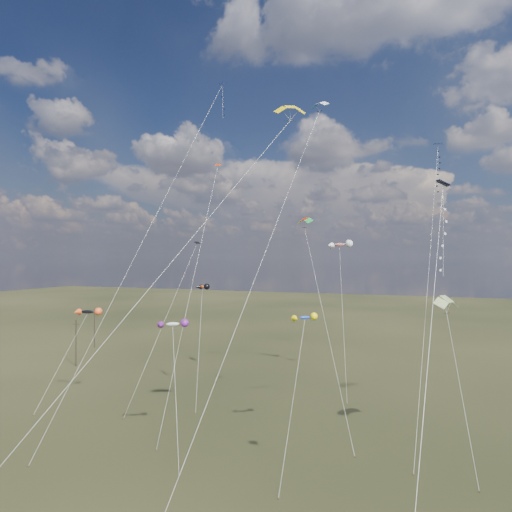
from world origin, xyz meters
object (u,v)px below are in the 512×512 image
(parafoil_yellow, at_px, (289,108))
(novelty_black_orange, at_px, (87,312))
(utility_pole_far, at_px, (94,328))
(diamond_black_high, at_px, (437,179))
(utility_pole_near, at_px, (76,342))

(parafoil_yellow, relative_size, novelty_black_orange, 2.70)
(utility_pole_far, bearing_deg, parafoil_yellow, -35.12)
(diamond_black_high, bearing_deg, utility_pole_near, 179.73)
(utility_pole_near, bearing_deg, parafoil_yellow, -27.46)
(utility_pole_near, distance_m, diamond_black_high, 63.17)
(utility_pole_near, relative_size, novelty_black_orange, 0.66)
(utility_pole_far, bearing_deg, novelty_black_orange, -50.88)
(utility_pole_far, relative_size, novelty_black_orange, 0.66)
(utility_pole_near, relative_size, parafoil_yellow, 0.24)
(utility_pole_near, xyz_separation_m, utility_pole_far, (-8.00, 14.00, 0.00))
(utility_pole_near, xyz_separation_m, parafoil_yellow, (45.62, -23.71, 28.01))
(utility_pole_far, distance_m, parafoil_yellow, 71.29)
(utility_pole_near, relative_size, utility_pole_far, 1.00)
(utility_pole_near, height_order, diamond_black_high, diamond_black_high)
(utility_pole_near, distance_m, parafoil_yellow, 58.55)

